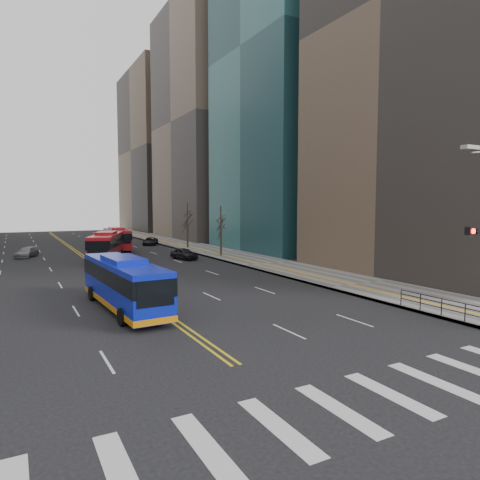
{
  "coord_description": "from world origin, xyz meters",
  "views": [
    {
      "loc": [
        -8.05,
        -10.4,
        6.68
      ],
      "look_at": [
        3.97,
        12.12,
        4.61
      ],
      "focal_mm": 32.0,
      "sensor_mm": 36.0,
      "label": 1
    }
  ],
  "objects": [
    {
      "name": "ground",
      "position": [
        0.0,
        0.0,
        0.0
      ],
      "size": [
        220.0,
        220.0,
        0.0
      ],
      "primitive_type": "plane",
      "color": "black"
    },
    {
      "name": "sidewalk_right",
      "position": [
        17.5,
        45.0,
        0.07
      ],
      "size": [
        7.0,
        130.0,
        0.15
      ],
      "primitive_type": "cube",
      "color": "#65625E",
      "rests_on": "ground"
    },
    {
      "name": "crosswalk",
      "position": [
        0.0,
        0.0,
        0.01
      ],
      "size": [
        26.7,
        4.0,
        0.01
      ],
      "color": "silver",
      "rests_on": "ground"
    },
    {
      "name": "centerline",
      "position": [
        0.0,
        55.0,
        0.01
      ],
      "size": [
        0.55,
        100.0,
        0.01
      ],
      "color": "gold",
      "rests_on": "ground"
    },
    {
      "name": "office_towers",
      "position": [
        0.12,
        68.51,
        23.92
      ],
      "size": [
        83.0,
        134.0,
        58.0
      ],
      "color": "gray",
      "rests_on": "ground"
    },
    {
      "name": "pedestrian_railing",
      "position": [
        14.3,
        6.0,
        0.82
      ],
      "size": [
        0.06,
        6.06,
        1.02
      ],
      "color": "black",
      "rests_on": "sidewalk_right"
    },
    {
      "name": "street_trees",
      "position": [
        -7.18,
        34.55,
        4.87
      ],
      "size": [
        35.2,
        47.2,
        7.6
      ],
      "color": "black",
      "rests_on": "ground"
    },
    {
      "name": "blue_bus",
      "position": [
        -1.88,
        17.02,
        1.78
      ],
      "size": [
        3.2,
        11.78,
        3.4
      ],
      "color": "#0C1EBE",
      "rests_on": "ground"
    },
    {
      "name": "red_bus_near",
      "position": [
        1.82,
        42.09,
        1.98
      ],
      "size": [
        6.28,
        11.45,
        3.56
      ],
      "color": "#B4131B",
      "rests_on": "ground"
    },
    {
      "name": "red_bus_far",
      "position": [
        5.7,
        54.66,
        1.89
      ],
      "size": [
        3.07,
        10.76,
        3.4
      ],
      "color": "#B4131B",
      "rests_on": "ground"
    },
    {
      "name": "car_dark_mid",
      "position": [
        10.59,
        39.26,
        0.72
      ],
      "size": [
        2.66,
        4.52,
        1.44
      ],
      "primitive_type": "imported",
      "rotation": [
        0.0,
        0.0,
        0.24
      ],
      "color": "black",
      "rests_on": "ground"
    },
    {
      "name": "car_silver",
      "position": [
        -6.55,
        50.83,
        0.64
      ],
      "size": [
        3.39,
        4.75,
        1.28
      ],
      "primitive_type": "imported",
      "rotation": [
        0.0,
        0.0,
        -0.41
      ],
      "color": "gray",
      "rests_on": "ground"
    },
    {
      "name": "car_dark_far",
      "position": [
        12.5,
        60.45,
        0.64
      ],
      "size": [
        3.83,
        5.05,
        1.27
      ],
      "primitive_type": "imported",
      "rotation": [
        0.0,
        0.0,
        -0.43
      ],
      "color": "black",
      "rests_on": "ground"
    }
  ]
}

